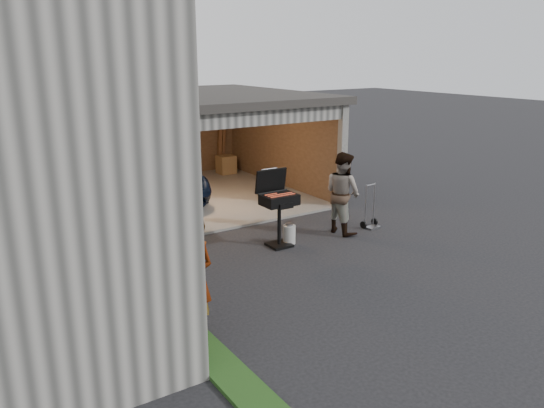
{
  "coord_description": "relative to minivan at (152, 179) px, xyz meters",
  "views": [
    {
      "loc": [
        -5.0,
        -6.76,
        3.94
      ],
      "look_at": [
        0.35,
        1.43,
        1.15
      ],
      "focal_mm": 35.0,
      "sensor_mm": 36.0,
      "label": 1
    }
  ],
  "objects": [
    {
      "name": "bbq_grill",
      "position": [
        0.93,
        -4.86,
        0.34
      ],
      "size": [
        0.72,
        0.64,
        1.61
      ],
      "color": "black",
      "rests_on": "ground"
    },
    {
      "name": "hand_truck",
      "position": [
        3.43,
        -5.03,
        -0.42
      ],
      "size": [
        0.44,
        0.35,
        1.04
      ],
      "rotation": [
        0.0,
        0.0,
        0.1
      ],
      "color": "slate",
      "rests_on": "ground"
    },
    {
      "name": "ground",
      "position": [
        0.03,
        -6.9,
        -0.62
      ],
      "size": [
        80.0,
        80.0,
        0.0
      ],
      "primitive_type": "plane",
      "color": "black",
      "rests_on": "ground"
    },
    {
      "name": "garage",
      "position": [
        0.79,
        -0.11,
        1.25
      ],
      "size": [
        6.8,
        6.3,
        2.9
      ],
      "color": "#605E59",
      "rests_on": "ground"
    },
    {
      "name": "propane_tank",
      "position": [
        1.2,
        -4.88,
        -0.41
      ],
      "size": [
        0.34,
        0.34,
        0.4
      ],
      "primitive_type": "cylinder",
      "rotation": [
        0.0,
        0.0,
        0.3
      ],
      "color": "#BBBCB7",
      "rests_on": "ground"
    },
    {
      "name": "woman",
      "position": [
        -2.07,
        -7.2,
        0.26
      ],
      "size": [
        0.63,
        0.75,
        1.76
      ],
      "primitive_type": "imported",
      "rotation": [
        0.0,
        0.0,
        -1.2
      ],
      "color": "silver",
      "rests_on": "ground"
    },
    {
      "name": "man",
      "position": [
        2.63,
        -4.91,
        0.31
      ],
      "size": [
        0.74,
        0.93,
        1.85
      ],
      "primitive_type": "imported",
      "rotation": [
        0.0,
        0.0,
        1.62
      ],
      "color": "#4F241F",
      "rests_on": "ground"
    },
    {
      "name": "minivan",
      "position": [
        0.0,
        0.0,
        0.0
      ],
      "size": [
        2.16,
        4.49,
        1.23
      ],
      "primitive_type": "imported",
      "rotation": [
        0.0,
        0.0,
        -0.03
      ],
      "color": "black",
      "rests_on": "ground"
    },
    {
      "name": "groundcover_strip",
      "position": [
        -2.22,
        -7.9,
        -0.59
      ],
      "size": [
        0.5,
        8.0,
        0.06
      ],
      "primitive_type": "cube",
      "color": "#193814",
      "rests_on": "ground"
    },
    {
      "name": "plywood_panel",
      "position": [
        -2.37,
        -6.61,
        -0.21
      ],
      "size": [
        0.21,
        0.74,
        0.82
      ],
      "primitive_type": "cube",
      "rotation": [
        0.0,
        -0.21,
        0.0
      ],
      "color": "brown",
      "rests_on": "ground"
    }
  ]
}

